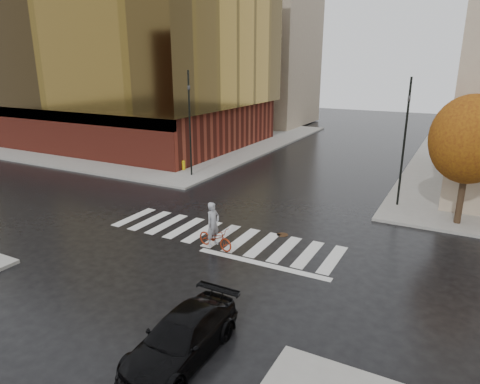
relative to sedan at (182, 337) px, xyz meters
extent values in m
plane|color=black|center=(-3.49, 7.66, -0.63)|extent=(120.00, 120.00, 0.00)
cube|color=gray|center=(-24.49, 28.66, -0.55)|extent=(30.00, 30.00, 0.15)
cube|color=silver|center=(-3.49, 8.16, -0.62)|extent=(12.00, 3.00, 0.01)
cube|color=maroon|center=(-25.49, 25.66, 1.52)|extent=(26.00, 18.00, 4.00)
cube|color=beige|center=(-25.49, 16.86, 3.02)|extent=(26.00, 0.40, 1.00)
cube|color=olive|center=(-25.49, 25.66, 9.52)|extent=(27.00, 19.00, 12.00)
cube|color=tan|center=(-19.49, 44.66, 9.52)|extent=(14.00, 12.00, 20.00)
cylinder|color=black|center=(6.51, 15.06, 0.92)|extent=(0.32, 0.32, 2.80)
ellipsoid|color=#95590E|center=(6.51, 15.06, 3.84)|extent=(3.80, 3.80, 4.37)
imported|color=black|center=(0.00, 0.00, 0.00)|extent=(1.77, 4.33, 1.26)
imported|color=maroon|center=(-3.02, 6.80, -0.13)|extent=(1.98, 1.00, 1.00)
imported|color=#93959B|center=(-3.12, 6.80, 0.52)|extent=(0.61, 0.81, 2.02)
cylinder|color=black|center=(-11.02, 16.66, 3.21)|extent=(0.12, 0.12, 7.38)
imported|color=black|center=(-11.02, 16.66, 5.89)|extent=(0.22, 0.20, 0.92)
cylinder|color=black|center=(3.33, 16.66, 3.11)|extent=(0.12, 0.12, 7.17)
imported|color=black|center=(3.33, 16.66, 5.71)|extent=(0.19, 0.21, 0.90)
cylinder|color=#E0BA0D|center=(-12.43, 17.66, -0.18)|extent=(0.24, 0.24, 0.60)
sphere|color=#E0BA0D|center=(-12.43, 17.66, 0.13)|extent=(0.26, 0.26, 0.26)
cylinder|color=#422A17|center=(-0.93, 9.66, -0.62)|extent=(0.64, 0.64, 0.01)
camera|label=1|loc=(6.33, -8.35, 7.49)|focal=32.00mm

